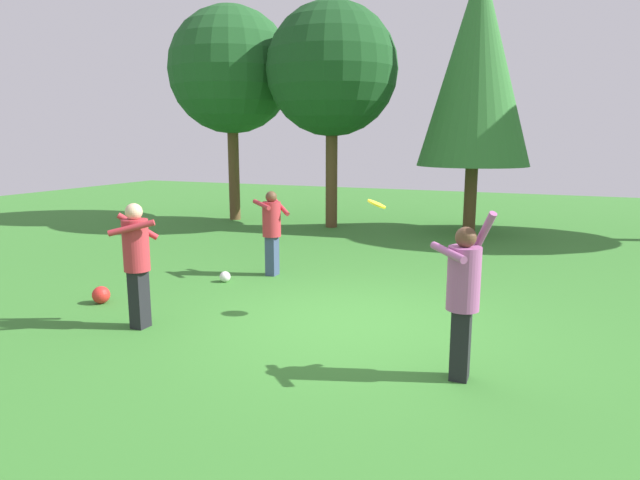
# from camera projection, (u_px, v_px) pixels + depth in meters

# --- Properties ---
(ground_plane) EXTENTS (40.00, 40.00, 0.00)m
(ground_plane) POSITION_uv_depth(u_px,v_px,m) (351.00, 322.00, 7.54)
(ground_plane) COLOR #387A2D
(person_thrower) EXTENTS (0.67, 0.67, 1.80)m
(person_thrower) POSITION_uv_depth(u_px,v_px,m) (463.00, 290.00, 5.60)
(person_thrower) COLOR black
(person_thrower) RESTS_ON ground_plane
(person_catcher) EXTENTS (0.71, 0.70, 1.57)m
(person_catcher) POSITION_uv_depth(u_px,v_px,m) (272.00, 226.00, 10.00)
(person_catcher) COLOR #38476B
(person_catcher) RESTS_ON ground_plane
(person_bystander) EXTENTS (0.72, 0.70, 1.68)m
(person_bystander) POSITION_uv_depth(u_px,v_px,m) (137.00, 255.00, 7.17)
(person_bystander) COLOR black
(person_bystander) RESTS_ON ground_plane
(frisbee) EXTENTS (0.31, 0.32, 0.13)m
(frisbee) POSITION_uv_depth(u_px,v_px,m) (377.00, 204.00, 7.47)
(frisbee) COLOR yellow
(ball_red) EXTENTS (0.27, 0.27, 0.27)m
(ball_red) POSITION_uv_depth(u_px,v_px,m) (101.00, 295.00, 8.39)
(ball_red) COLOR red
(ball_red) RESTS_ON ground_plane
(ball_white) EXTENTS (0.19, 0.19, 0.19)m
(ball_white) POSITION_uv_depth(u_px,v_px,m) (225.00, 277.00, 9.65)
(ball_white) COLOR white
(ball_white) RESTS_ON ground_plane
(tree_far_left) EXTENTS (3.74, 3.74, 6.39)m
(tree_far_left) POSITION_uv_depth(u_px,v_px,m) (231.00, 71.00, 16.35)
(tree_far_left) COLOR brown
(tree_far_left) RESTS_ON ground_plane
(tree_center) EXTENTS (2.93, 2.93, 6.99)m
(tree_center) POSITION_uv_depth(u_px,v_px,m) (477.00, 65.00, 14.08)
(tree_center) COLOR brown
(tree_center) RESTS_ON ground_plane
(tree_left) EXTENTS (3.61, 3.61, 6.17)m
(tree_left) POSITION_uv_depth(u_px,v_px,m) (332.00, 70.00, 14.90)
(tree_left) COLOR brown
(tree_left) RESTS_ON ground_plane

